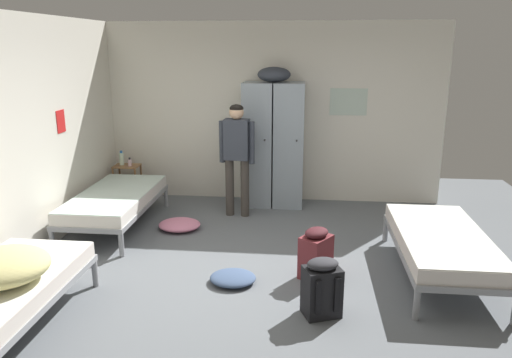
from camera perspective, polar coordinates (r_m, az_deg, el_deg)
The scene contains 14 objects.
ground_plane at distance 5.49m, azimuth -0.28°, elevation -10.33°, with size 8.23×8.23×0.00m, color slate.
room_backdrop at distance 6.56m, azimuth -10.21°, elevation 6.16°, with size 5.17×5.20×2.72m.
locker_bank at distance 7.36m, azimuth 2.03°, elevation 4.29°, with size 0.90×0.55×2.07m.
shelf_unit at distance 7.93m, azimuth -14.67°, elevation -0.03°, with size 0.38×0.30×0.57m.
bed_left_rear at distance 6.80m, azimuth -16.04°, elevation -2.35°, with size 0.90×1.90×0.49m.
bed_right at distance 5.53m, azimuth 20.68°, elevation -6.85°, with size 0.90×1.90×0.49m.
bedding_heap at distance 4.59m, azimuth -27.33°, elevation -8.99°, with size 0.76×0.74×0.26m.
person_traveler at distance 6.85m, azimuth -2.23°, elevation 3.39°, with size 0.50×0.23×1.59m.
water_bottle at distance 7.90m, azimuth -15.32°, elevation 2.30°, with size 0.07×0.07×0.22m.
lotion_bottle at distance 7.80m, azimuth -14.42°, elevation 1.88°, with size 0.05×0.05×0.13m.
backpack_maroon at distance 5.23m, azimuth 7.04°, elevation -8.68°, with size 0.41×0.41×0.55m.
backpack_black at distance 4.57m, azimuth 7.59°, elevation -12.42°, with size 0.39×0.40×0.55m.
clothes_pile_denim at distance 5.18m, azimuth -2.70°, elevation -11.38°, with size 0.48×0.42×0.10m.
clothes_pile_pink at distance 6.64m, azimuth -8.85°, elevation -5.26°, with size 0.56×0.49×0.13m.
Camera 1 is at (0.54, -4.92, 2.37)m, focal length 34.50 mm.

